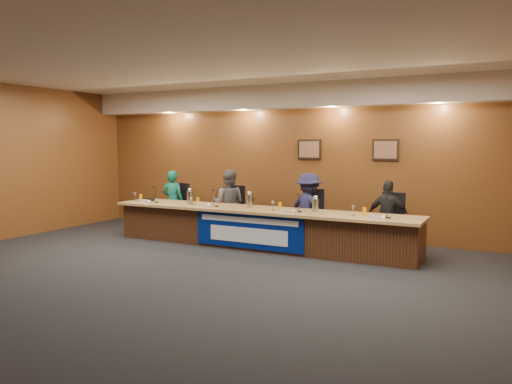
% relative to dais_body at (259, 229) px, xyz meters
% --- Properties ---
extents(floor, '(10.00, 10.00, 0.00)m').
position_rel_dais_body_xyz_m(floor, '(0.00, -2.40, -0.35)').
color(floor, black).
rests_on(floor, ground).
extents(ceiling, '(10.00, 8.00, 0.04)m').
position_rel_dais_body_xyz_m(ceiling, '(0.00, -2.40, 2.85)').
color(ceiling, silver).
rests_on(ceiling, wall_back).
extents(wall_back, '(10.00, 0.04, 3.20)m').
position_rel_dais_body_xyz_m(wall_back, '(0.00, 1.60, 1.25)').
color(wall_back, brown).
rests_on(wall_back, floor).
extents(soffit, '(10.00, 0.50, 0.50)m').
position_rel_dais_body_xyz_m(soffit, '(0.00, 1.35, 2.60)').
color(soffit, beige).
rests_on(soffit, wall_back).
extents(dais_body, '(6.00, 0.80, 0.70)m').
position_rel_dais_body_xyz_m(dais_body, '(0.00, 0.00, 0.00)').
color(dais_body, '#402212').
rests_on(dais_body, floor).
extents(dais_top, '(6.10, 0.95, 0.05)m').
position_rel_dais_body_xyz_m(dais_top, '(0.00, -0.05, 0.38)').
color(dais_top, '#A37E49').
rests_on(dais_top, dais_body).
extents(banner, '(2.20, 0.02, 0.65)m').
position_rel_dais_body_xyz_m(banner, '(0.00, -0.41, 0.03)').
color(banner, navy).
rests_on(banner, dais_body).
extents(banner_text_upper, '(2.00, 0.01, 0.10)m').
position_rel_dais_body_xyz_m(banner_text_upper, '(0.00, -0.43, 0.23)').
color(banner_text_upper, silver).
rests_on(banner_text_upper, banner).
extents(banner_text_lower, '(1.60, 0.01, 0.28)m').
position_rel_dais_body_xyz_m(banner_text_lower, '(0.00, -0.43, -0.05)').
color(banner_text_lower, silver).
rests_on(banner_text_lower, banner).
extents(wall_photo_left, '(0.52, 0.04, 0.42)m').
position_rel_dais_body_xyz_m(wall_photo_left, '(0.40, 1.57, 1.50)').
color(wall_photo_left, black).
rests_on(wall_photo_left, wall_back).
extents(wall_photo_right, '(0.52, 0.04, 0.42)m').
position_rel_dais_body_xyz_m(wall_photo_right, '(2.00, 1.57, 1.50)').
color(wall_photo_right, black).
rests_on(wall_photo_right, wall_back).
extents(panelist_a, '(0.55, 0.42, 1.38)m').
position_rel_dais_body_xyz_m(panelist_a, '(-2.51, 0.65, 0.34)').
color(panelist_a, '#0B5546').
rests_on(panelist_a, floor).
extents(panelist_b, '(0.81, 0.70, 1.42)m').
position_rel_dais_body_xyz_m(panelist_b, '(-1.05, 0.65, 0.36)').
color(panelist_b, '#545459').
rests_on(panelist_b, floor).
extents(panelist_c, '(1.04, 0.82, 1.41)m').
position_rel_dais_body_xyz_m(panelist_c, '(0.76, 0.65, 0.35)').
color(panelist_c, '#191A3D').
rests_on(panelist_c, floor).
extents(panelist_d, '(0.78, 0.33, 1.32)m').
position_rel_dais_body_xyz_m(panelist_d, '(2.29, 0.65, 0.31)').
color(panelist_d, black).
rests_on(panelist_d, floor).
extents(office_chair_a, '(0.62, 0.62, 0.08)m').
position_rel_dais_body_xyz_m(office_chair_a, '(-2.51, 0.75, 0.13)').
color(office_chair_a, black).
rests_on(office_chair_a, floor).
extents(office_chair_b, '(0.48, 0.48, 0.08)m').
position_rel_dais_body_xyz_m(office_chair_b, '(-1.05, 0.75, 0.13)').
color(office_chair_b, black).
rests_on(office_chair_b, floor).
extents(office_chair_c, '(0.52, 0.52, 0.08)m').
position_rel_dais_body_xyz_m(office_chair_c, '(0.76, 0.75, 0.13)').
color(office_chair_c, black).
rests_on(office_chair_c, floor).
extents(office_chair_d, '(0.53, 0.53, 0.08)m').
position_rel_dais_body_xyz_m(office_chair_d, '(2.29, 0.75, 0.13)').
color(office_chair_d, black).
rests_on(office_chair_d, floor).
extents(nameplate_a, '(0.24, 0.08, 0.10)m').
position_rel_dais_body_xyz_m(nameplate_a, '(-2.53, -0.31, 0.45)').
color(nameplate_a, white).
rests_on(nameplate_a, dais_top).
extents(microphone_a, '(0.07, 0.07, 0.02)m').
position_rel_dais_body_xyz_m(microphone_a, '(-2.31, -0.16, 0.41)').
color(microphone_a, black).
rests_on(microphone_a, dais_top).
extents(juice_glass_a, '(0.06, 0.06, 0.15)m').
position_rel_dais_body_xyz_m(juice_glass_a, '(-2.77, -0.11, 0.47)').
color(juice_glass_a, '#E09301').
rests_on(juice_glass_a, dais_top).
extents(water_glass_a, '(0.08, 0.08, 0.18)m').
position_rel_dais_body_xyz_m(water_glass_a, '(-2.91, -0.13, 0.49)').
color(water_glass_a, silver).
rests_on(water_glass_a, dais_top).
extents(nameplate_b, '(0.24, 0.08, 0.10)m').
position_rel_dais_body_xyz_m(nameplate_b, '(-1.09, -0.27, 0.45)').
color(nameplate_b, white).
rests_on(nameplate_b, dais_top).
extents(microphone_b, '(0.07, 0.07, 0.02)m').
position_rel_dais_body_xyz_m(microphone_b, '(-0.84, -0.15, 0.41)').
color(microphone_b, black).
rests_on(microphone_b, dais_top).
extents(juice_glass_b, '(0.06, 0.06, 0.15)m').
position_rel_dais_body_xyz_m(juice_glass_b, '(-1.34, -0.07, 0.47)').
color(juice_glass_b, '#E09301').
rests_on(juice_glass_b, dais_top).
extents(water_glass_b, '(0.08, 0.08, 0.18)m').
position_rel_dais_body_xyz_m(water_glass_b, '(-1.47, -0.09, 0.49)').
color(water_glass_b, silver).
rests_on(water_glass_b, dais_top).
extents(nameplate_c, '(0.24, 0.08, 0.10)m').
position_rel_dais_body_xyz_m(nameplate_c, '(0.73, -0.32, 0.45)').
color(nameplate_c, white).
rests_on(nameplate_c, dais_top).
extents(microphone_c, '(0.07, 0.07, 0.02)m').
position_rel_dais_body_xyz_m(microphone_c, '(0.90, -0.14, 0.41)').
color(microphone_c, black).
rests_on(microphone_c, dais_top).
extents(juice_glass_c, '(0.06, 0.06, 0.15)m').
position_rel_dais_body_xyz_m(juice_glass_c, '(0.48, -0.07, 0.47)').
color(juice_glass_c, '#E09301').
rests_on(juice_glass_c, dais_top).
extents(water_glass_c, '(0.08, 0.08, 0.18)m').
position_rel_dais_body_xyz_m(water_glass_c, '(0.35, -0.10, 0.49)').
color(water_glass_c, silver).
rests_on(water_glass_c, dais_top).
extents(nameplate_d, '(0.24, 0.08, 0.10)m').
position_rel_dais_body_xyz_m(nameplate_d, '(2.29, -0.34, 0.45)').
color(nameplate_d, white).
rests_on(nameplate_d, dais_top).
extents(microphone_d, '(0.07, 0.07, 0.02)m').
position_rel_dais_body_xyz_m(microphone_d, '(2.48, -0.15, 0.41)').
color(microphone_d, black).
rests_on(microphone_d, dais_top).
extents(juice_glass_d, '(0.06, 0.06, 0.15)m').
position_rel_dais_body_xyz_m(juice_glass_d, '(2.05, -0.07, 0.47)').
color(juice_glass_d, '#E09301').
rests_on(juice_glass_d, dais_top).
extents(water_glass_d, '(0.08, 0.08, 0.18)m').
position_rel_dais_body_xyz_m(water_glass_d, '(1.88, -0.13, 0.49)').
color(water_glass_d, silver).
rests_on(water_glass_d, dais_top).
extents(carafe_left, '(0.12, 0.12, 0.26)m').
position_rel_dais_body_xyz_m(carafe_left, '(-1.55, -0.04, 0.53)').
color(carafe_left, silver).
rests_on(carafe_left, dais_top).
extents(carafe_mid, '(0.12, 0.12, 0.25)m').
position_rel_dais_body_xyz_m(carafe_mid, '(-0.21, 0.04, 0.53)').
color(carafe_mid, silver).
rests_on(carafe_mid, dais_top).
extents(carafe_right, '(0.12, 0.12, 0.24)m').
position_rel_dais_body_xyz_m(carafe_right, '(1.15, -0.00, 0.52)').
color(carafe_right, silver).
rests_on(carafe_right, dais_top).
extents(speakerphone, '(0.32, 0.32, 0.05)m').
position_rel_dais_body_xyz_m(speakerphone, '(-2.66, 0.05, 0.43)').
color(speakerphone, black).
rests_on(speakerphone, dais_top).
extents(paper_stack, '(0.26, 0.33, 0.01)m').
position_rel_dais_body_xyz_m(paper_stack, '(2.28, -0.07, 0.40)').
color(paper_stack, white).
rests_on(paper_stack, dais_top).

